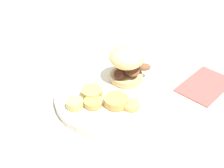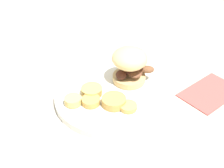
{
  "view_description": "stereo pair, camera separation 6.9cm",
  "coord_description": "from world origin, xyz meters",
  "views": [
    {
      "loc": [
        0.39,
        -0.4,
        0.46
      ],
      "look_at": [
        0.0,
        0.0,
        0.04
      ],
      "focal_mm": 50.0,
      "sensor_mm": 36.0,
      "label": 1
    },
    {
      "loc": [
        0.43,
        -0.35,
        0.46
      ],
      "look_at": [
        0.0,
        0.0,
        0.04
      ],
      "focal_mm": 50.0,
      "sensor_mm": 36.0,
      "label": 2
    }
  ],
  "objects": [
    {
      "name": "potato_round_2",
      "position": [
        0.06,
        -0.01,
        0.02
      ],
      "size": [
        0.04,
        0.04,
        0.01
      ],
      "primitive_type": "cylinder",
      "color": "tan",
      "rests_on": "dinner_plate"
    },
    {
      "name": "potato_round_1",
      "position": [
        0.03,
        -0.02,
        0.03
      ],
      "size": [
        0.05,
        0.05,
        0.02
      ],
      "primitive_type": "cylinder",
      "color": "tan",
      "rests_on": "dinner_plate"
    },
    {
      "name": "potato_round_0",
      "position": [
        -0.03,
        -0.04,
        0.03
      ],
      "size": [
        0.05,
        0.05,
        0.02
      ],
      "primitive_type": "cylinder",
      "color": "tan",
      "rests_on": "dinner_plate"
    },
    {
      "name": "ground_plane",
      "position": [
        0.0,
        0.0,
        0.0
      ],
      "size": [
        4.0,
        4.0,
        0.0
      ],
      "primitive_type": "plane",
      "color": "#B2A899"
    },
    {
      "name": "potato_round_3",
      "position": [
        -0.02,
        -0.09,
        0.03
      ],
      "size": [
        0.04,
        0.04,
        0.02
      ],
      "primitive_type": "cylinder",
      "color": "#DBB766",
      "rests_on": "dinner_plate"
    },
    {
      "name": "potato_round_4",
      "position": [
        0.0,
        -0.06,
        0.02
      ],
      "size": [
        0.04,
        0.04,
        0.01
      ],
      "primitive_type": "cylinder",
      "color": "tan",
      "rests_on": "dinner_plate"
    },
    {
      "name": "sandwich",
      "position": [
        -0.01,
        0.06,
        0.06
      ],
      "size": [
        0.08,
        0.1,
        0.09
      ],
      "color": "tan",
      "rests_on": "dinner_plate"
    },
    {
      "name": "fork",
      "position": [
        -0.23,
        -0.08,
        0.0
      ],
      "size": [
        0.11,
        0.15,
        0.0
      ],
      "color": "silver",
      "rests_on": "ground_plane"
    },
    {
      "name": "dinner_plate",
      "position": [
        0.0,
        0.0,
        0.01
      ],
      "size": [
        0.26,
        0.26,
        0.02
      ],
      "color": "white",
      "rests_on": "ground_plane"
    },
    {
      "name": "napkin",
      "position": [
        0.13,
        0.19,
        0.0
      ],
      "size": [
        0.09,
        0.14,
        0.01
      ],
      "primitive_type": "cube",
      "rotation": [
        0.0,
        0.0,
        4.73
      ],
      "color": "#B24C47",
      "rests_on": "ground_plane"
    }
  ]
}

